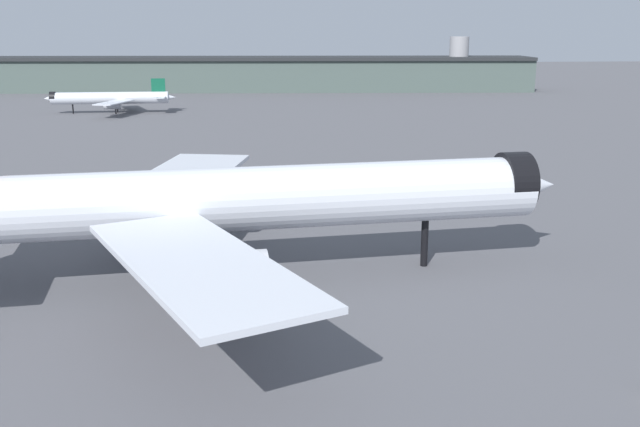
# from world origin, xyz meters

# --- Properties ---
(ground) EXTENTS (900.00, 900.00, 0.00)m
(ground) POSITION_xyz_m (0.00, 0.00, 0.00)
(ground) COLOR #56565B
(airliner_near_gate) EXTENTS (64.79, 58.85, 17.24)m
(airliner_near_gate) POSITION_xyz_m (0.13, 3.25, 7.59)
(airliner_near_gate) COLOR silver
(airliner_near_gate) RESTS_ON ground
(airliner_far_taxiway) EXTENTS (36.05, 32.99, 9.57)m
(airliner_far_taxiway) POSITION_xyz_m (-36.84, 145.68, 4.21)
(airliner_far_taxiway) COLOR silver
(airliner_far_taxiway) RESTS_ON ground
(terminal_building) EXTENTS (236.52, 38.70, 20.23)m
(terminal_building) POSITION_xyz_m (-7.81, 217.95, 6.52)
(terminal_building) COLOR #475651
(terminal_building) RESTS_ON ground
(service_truck_front) EXTENTS (2.94, 5.66, 3.00)m
(service_truck_front) POSITION_xyz_m (-3.00, 42.39, 1.59)
(service_truck_front) COLOR black
(service_truck_front) RESTS_ON ground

